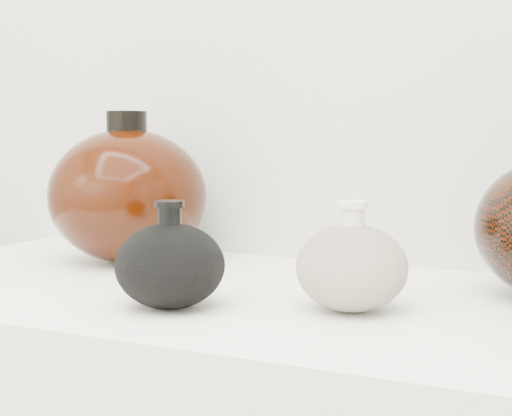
% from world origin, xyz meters
% --- Properties ---
extents(black_gourd_vase, '(0.16, 0.16, 0.12)m').
position_xyz_m(black_gourd_vase, '(-0.09, 0.83, 0.95)').
color(black_gourd_vase, black).
rests_on(black_gourd_vase, display_counter).
extents(cream_gourd_vase, '(0.16, 0.16, 0.12)m').
position_xyz_m(cream_gourd_vase, '(0.10, 0.91, 0.95)').
color(cream_gourd_vase, '#BCA491').
rests_on(cream_gourd_vase, display_counter).
extents(left_round_pot, '(0.32, 0.32, 0.23)m').
position_xyz_m(left_round_pot, '(-0.31, 1.06, 1.00)').
color(left_round_pot, black).
rests_on(left_round_pot, display_counter).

